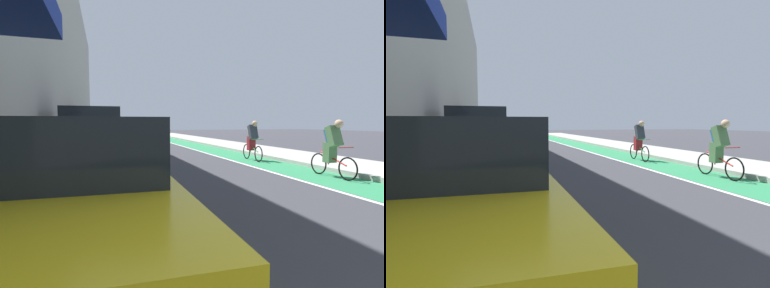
# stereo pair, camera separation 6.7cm
# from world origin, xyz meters

# --- Properties ---
(ground_plane) EXTENTS (94.72, 94.72, 0.00)m
(ground_plane) POSITION_xyz_m (0.00, 17.53, 0.00)
(ground_plane) COLOR #38383D
(bike_lane_paint) EXTENTS (1.60, 43.05, 0.00)m
(bike_lane_paint) POSITION_xyz_m (3.19, 19.53, 0.00)
(bike_lane_paint) COLOR #2D8451
(bike_lane_paint) RESTS_ON ground
(lane_divider_stripe) EXTENTS (0.12, 43.05, 0.00)m
(lane_divider_stripe) POSITION_xyz_m (2.29, 19.53, 0.00)
(lane_divider_stripe) COLOR white
(lane_divider_stripe) RESTS_ON ground
(sidewalk_right) EXTENTS (2.78, 43.05, 0.14)m
(sidewalk_right) POSITION_xyz_m (5.38, 19.53, 0.07)
(sidewalk_right) COLOR #A8A59E
(sidewalk_right) RESTS_ON ground
(building_facade_left) EXTENTS (4.15, 43.05, 11.31)m
(building_facade_left) POSITION_xyz_m (-5.79, 19.51, 5.65)
(building_facade_left) COLOR #B2ADA3
(building_facade_left) RESTS_ON ground
(parked_sedan_yellow_cab) EXTENTS (2.00, 4.59, 1.53)m
(parked_sedan_yellow_cab) POSITION_xyz_m (-2.94, 4.07, 0.79)
(parked_sedan_yellow_cab) COLOR yellow
(parked_sedan_yellow_cab) RESTS_ON ground
(parked_suv_silver) EXTENTS (2.00, 4.38, 1.98)m
(parked_suv_silver) POSITION_xyz_m (-2.94, 11.08, 1.02)
(parked_suv_silver) COLOR #9EA0A8
(parked_suv_silver) RESTS_ON ground
(parked_suv_red) EXTENTS (2.05, 4.65, 1.98)m
(parked_suv_red) POSITION_xyz_m (-2.94, 17.90, 1.02)
(parked_suv_red) COLOR red
(parked_suv_red) RESTS_ON ground
(cyclist_mid) EXTENTS (0.48, 1.67, 1.59)m
(cyclist_mid) POSITION_xyz_m (3.43, 7.42, 0.84)
(cyclist_mid) COLOR black
(cyclist_mid) RESTS_ON ground
(cyclist_trailing) EXTENTS (0.48, 1.67, 1.59)m
(cyclist_trailing) POSITION_xyz_m (3.12, 11.32, 0.84)
(cyclist_trailing) COLOR black
(cyclist_trailing) RESTS_ON ground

